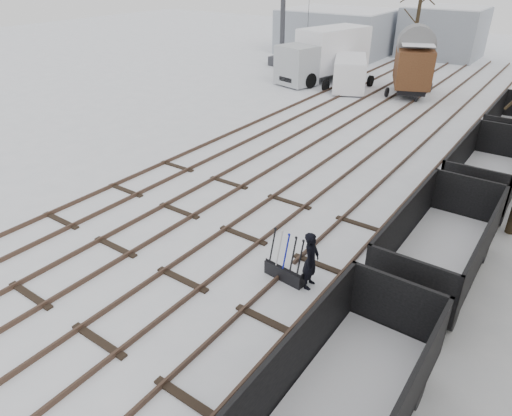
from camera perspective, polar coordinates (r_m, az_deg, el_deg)
The scene contains 14 objects.
ground at distance 13.80m, azimuth -9.17°, elevation -8.93°, with size 120.00×120.00×0.00m, color white.
tracks at distance 24.14m, azimuth 13.85°, elevation 7.83°, with size 13.90×52.00×0.16m.
shed_left at distance 48.75m, azimuth 10.11°, elevation 20.90°, with size 10.00×8.00×4.10m.
shed_right at distance 49.41m, azimuth 22.30°, elevation 19.68°, with size 7.00×6.00×4.50m.
ground_frame at distance 13.58m, azimuth 3.74°, elevation -7.78°, with size 1.33×0.54×1.49m.
worker at distance 13.00m, azimuth 6.88°, elevation -6.53°, with size 0.65×0.42×1.78m, color black.
freight_wagon_a at distance 9.48m, azimuth 10.18°, elevation -23.99°, with size 2.24×5.61×2.29m.
freight_wagon_b at distance 14.17m, azimuth 21.74°, elevation -5.43°, with size 2.24×5.61×2.29m.
freight_wagon_c at distance 19.84m, azimuth 26.77°, elevation 3.38°, with size 2.24×5.61×2.29m.
box_van_wagon at distance 34.08m, azimuth 19.04°, elevation 16.64°, with size 4.03×5.24×3.55m.
lorry at distance 37.19m, azimuth 8.59°, elevation 18.51°, with size 4.08×8.66×3.77m.
panel_van at distance 34.82m, azimuth 11.61°, elevation 16.23°, with size 4.04×5.44×2.20m.
crane at distance 42.36m, azimuth 3.45°, elevation 20.47°, with size 1.91×5.15×8.73m.
tree_far_left at distance 43.41m, azimuth 19.38°, elevation 20.40°, with size 0.30×0.30×6.34m, color black.
Camera 1 is at (7.99, -7.54, 8.35)m, focal length 32.00 mm.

